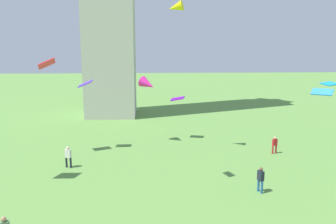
{
  "coord_description": "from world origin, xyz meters",
  "views": [
    {
      "loc": [
        -3.52,
        -8.83,
        9.62
      ],
      "look_at": [
        -2.18,
        14.62,
        5.09
      ],
      "focal_mm": 35.9,
      "sensor_mm": 36.0,
      "label": 1
    }
  ],
  "objects_px": {
    "person_3": "(275,144)",
    "kite_flying_5": "(85,84)",
    "person_0": "(261,178)",
    "kite_flying_4": "(178,99)",
    "kite_flying_8": "(176,7)",
    "kite_flying_6": "(148,84)",
    "kite_flying_1": "(47,64)",
    "person_1": "(68,156)",
    "kite_flying_2": "(329,84)",
    "kite_flying_3": "(322,92)"
  },
  "relations": [
    {
      "from": "person_1",
      "to": "kite_flying_5",
      "type": "xyz_separation_m",
      "value": [
        0.77,
        4.68,
        5.35
      ]
    },
    {
      "from": "person_3",
      "to": "kite_flying_3",
      "type": "bearing_deg",
      "value": -94.12
    },
    {
      "from": "kite_flying_5",
      "to": "kite_flying_8",
      "type": "xyz_separation_m",
      "value": [
        8.18,
        -1.28,
        6.64
      ]
    },
    {
      "from": "kite_flying_4",
      "to": "kite_flying_5",
      "type": "bearing_deg",
      "value": -141.34
    },
    {
      "from": "person_3",
      "to": "kite_flying_8",
      "type": "bearing_deg",
      "value": 160.24
    },
    {
      "from": "person_0",
      "to": "person_3",
      "type": "distance_m",
      "value": 9.18
    },
    {
      "from": "person_0",
      "to": "kite_flying_5",
      "type": "xyz_separation_m",
      "value": [
        -13.24,
        10.25,
        5.35
      ]
    },
    {
      "from": "kite_flying_1",
      "to": "kite_flying_8",
      "type": "xyz_separation_m",
      "value": [
        11.18,
        -0.03,
        4.76
      ]
    },
    {
      "from": "kite_flying_8",
      "to": "person_3",
      "type": "bearing_deg",
      "value": 103.86
    },
    {
      "from": "kite_flying_2",
      "to": "kite_flying_3",
      "type": "bearing_deg",
      "value": -35.16
    },
    {
      "from": "person_1",
      "to": "person_3",
      "type": "relative_size",
      "value": 1.11
    },
    {
      "from": "kite_flying_5",
      "to": "kite_flying_6",
      "type": "relative_size",
      "value": 0.61
    },
    {
      "from": "kite_flying_4",
      "to": "kite_flying_5",
      "type": "height_order",
      "value": "kite_flying_5"
    },
    {
      "from": "kite_flying_8",
      "to": "kite_flying_5",
      "type": "bearing_deg",
      "value": -80.33
    },
    {
      "from": "person_1",
      "to": "kite_flying_4",
      "type": "distance_m",
      "value": 12.97
    },
    {
      "from": "kite_flying_3",
      "to": "person_0",
      "type": "bearing_deg",
      "value": 63.63
    },
    {
      "from": "kite_flying_1",
      "to": "kite_flying_3",
      "type": "distance_m",
      "value": 22.39
    },
    {
      "from": "kite_flying_4",
      "to": "kite_flying_8",
      "type": "distance_m",
      "value": 9.84
    },
    {
      "from": "kite_flying_5",
      "to": "person_1",
      "type": "bearing_deg",
      "value": 84.7
    },
    {
      "from": "kite_flying_3",
      "to": "kite_flying_8",
      "type": "distance_m",
      "value": 13.68
    },
    {
      "from": "person_0",
      "to": "kite_flying_6",
      "type": "height_order",
      "value": "kite_flying_6"
    },
    {
      "from": "kite_flying_6",
      "to": "kite_flying_8",
      "type": "bearing_deg",
      "value": -103.57
    },
    {
      "from": "person_1",
      "to": "kite_flying_5",
      "type": "height_order",
      "value": "kite_flying_5"
    },
    {
      "from": "kite_flying_4",
      "to": "kite_flying_5",
      "type": "xyz_separation_m",
      "value": [
        -8.79,
        -3.41,
        1.99
      ]
    },
    {
      "from": "person_0",
      "to": "kite_flying_2",
      "type": "relative_size",
      "value": 1.04
    },
    {
      "from": "kite_flying_6",
      "to": "kite_flying_1",
      "type": "bearing_deg",
      "value": 149.64
    },
    {
      "from": "kite_flying_3",
      "to": "kite_flying_5",
      "type": "height_order",
      "value": "kite_flying_5"
    },
    {
      "from": "person_3",
      "to": "kite_flying_1",
      "type": "xyz_separation_m",
      "value": [
        -20.31,
        0.77,
        7.33
      ]
    },
    {
      "from": "kite_flying_5",
      "to": "kite_flying_8",
      "type": "relative_size",
      "value": 0.8
    },
    {
      "from": "person_1",
      "to": "kite_flying_4",
      "type": "height_order",
      "value": "kite_flying_4"
    },
    {
      "from": "person_1",
      "to": "person_3",
      "type": "bearing_deg",
      "value": -152.87
    },
    {
      "from": "person_0",
      "to": "kite_flying_8",
      "type": "height_order",
      "value": "kite_flying_8"
    },
    {
      "from": "person_0",
      "to": "kite_flying_2",
      "type": "distance_m",
      "value": 16.99
    },
    {
      "from": "person_0",
      "to": "kite_flying_1",
      "type": "xyz_separation_m",
      "value": [
        -16.24,
        9.0,
        7.23
      ]
    },
    {
      "from": "person_0",
      "to": "kite_flying_6",
      "type": "relative_size",
      "value": 0.85
    },
    {
      "from": "kite_flying_8",
      "to": "kite_flying_6",
      "type": "bearing_deg",
      "value": -124.33
    },
    {
      "from": "person_0",
      "to": "kite_flying_1",
      "type": "height_order",
      "value": "kite_flying_1"
    },
    {
      "from": "person_1",
      "to": "kite_flying_1",
      "type": "height_order",
      "value": "kite_flying_1"
    },
    {
      "from": "person_3",
      "to": "kite_flying_6",
      "type": "distance_m",
      "value": 13.3
    },
    {
      "from": "kite_flying_5",
      "to": "kite_flying_8",
      "type": "height_order",
      "value": "kite_flying_8"
    },
    {
      "from": "kite_flying_3",
      "to": "kite_flying_5",
      "type": "distance_m",
      "value": 19.9
    },
    {
      "from": "kite_flying_6",
      "to": "person_1",
      "type": "bearing_deg",
      "value": 175.09
    },
    {
      "from": "kite_flying_2",
      "to": "kite_flying_3",
      "type": "height_order",
      "value": "kite_flying_3"
    },
    {
      "from": "kite_flying_2",
      "to": "kite_flying_3",
      "type": "distance_m",
      "value": 11.04
    },
    {
      "from": "person_1",
      "to": "kite_flying_8",
      "type": "bearing_deg",
      "value": -140.42
    },
    {
      "from": "person_1",
      "to": "kite_flying_3",
      "type": "xyz_separation_m",
      "value": [
        19.16,
        -2.92,
        5.44
      ]
    },
    {
      "from": "kite_flying_1",
      "to": "kite_flying_4",
      "type": "bearing_deg",
      "value": 177.2
    },
    {
      "from": "person_3",
      "to": "kite_flying_5",
      "type": "height_order",
      "value": "kite_flying_5"
    },
    {
      "from": "person_1",
      "to": "kite_flying_5",
      "type": "bearing_deg",
      "value": -80.58
    },
    {
      "from": "person_3",
      "to": "kite_flying_3",
      "type": "relative_size",
      "value": 0.94
    }
  ]
}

